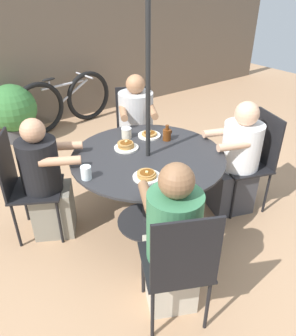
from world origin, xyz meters
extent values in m
plane|color=tan|center=(0.00, 0.00, 0.00)|extent=(12.00, 12.00, 0.00)
cube|color=brown|center=(0.00, 2.90, 0.99)|extent=(10.00, 0.06, 1.99)
cylinder|color=#28282B|center=(0.00, 0.00, 0.01)|extent=(0.58, 0.58, 0.01)
cylinder|color=#28282B|center=(0.00, 0.00, 0.35)|extent=(0.10, 0.10, 0.70)
cylinder|color=#28282B|center=(0.00, 0.00, 0.71)|extent=(1.30, 1.30, 0.02)
cylinder|color=black|center=(0.00, 0.00, 1.13)|extent=(0.04, 0.04, 2.27)
cylinder|color=black|center=(-0.50, -0.62, 0.23)|extent=(0.02, 0.02, 0.45)
cylinder|color=black|center=(-0.18, -0.78, 0.23)|extent=(0.02, 0.02, 0.45)
cylinder|color=black|center=(-0.65, -0.94, 0.23)|extent=(0.02, 0.02, 0.45)
cylinder|color=black|center=(-0.33, -1.10, 0.23)|extent=(0.02, 0.02, 0.45)
cube|color=black|center=(-0.41, -0.86, 0.46)|extent=(0.56, 0.56, 0.02)
cube|color=black|center=(-0.50, -1.04, 0.71)|extent=(0.37, 0.19, 0.49)
cube|color=beige|center=(-0.37, -0.76, 0.23)|extent=(0.45, 0.46, 0.45)
cylinder|color=#38754C|center=(-0.39, -0.81, 0.69)|extent=(0.34, 0.34, 0.49)
sphere|color=brown|center=(-0.39, -0.81, 1.03)|extent=(0.21, 0.21, 0.21)
cylinder|color=brown|center=(-0.43, -0.58, 0.81)|extent=(0.19, 0.29, 0.07)
cylinder|color=brown|center=(-0.19, -0.70, 0.81)|extent=(0.19, 0.29, 0.07)
cylinder|color=black|center=(0.67, -0.43, 0.23)|extent=(0.02, 0.02, 0.45)
cylinder|color=black|center=(0.79, -0.09, 0.23)|extent=(0.02, 0.02, 0.45)
cylinder|color=black|center=(1.01, -0.54, 0.23)|extent=(0.02, 0.02, 0.45)
cylinder|color=black|center=(1.13, -0.21, 0.23)|extent=(0.02, 0.02, 0.45)
cube|color=black|center=(0.90, -0.32, 0.46)|extent=(0.53, 0.53, 0.02)
cube|color=black|center=(1.09, -0.38, 0.71)|extent=(0.15, 0.38, 0.49)
cube|color=#3D3D42|center=(0.79, -0.28, 0.23)|extent=(0.47, 0.45, 0.45)
cylinder|color=white|center=(0.84, -0.30, 0.67)|extent=(0.36, 0.36, 0.44)
sphere|color=#DBA884|center=(0.84, -0.30, 0.99)|extent=(0.22, 0.22, 0.22)
cylinder|color=#DBA884|center=(0.63, -0.37, 0.77)|extent=(0.29, 0.16, 0.07)
cylinder|color=#DBA884|center=(0.72, -0.10, 0.77)|extent=(0.29, 0.16, 0.07)
cylinder|color=black|center=(0.52, 0.61, 0.23)|extent=(0.02, 0.02, 0.45)
cylinder|color=black|center=(0.20, 0.77, 0.23)|extent=(0.02, 0.02, 0.45)
cylinder|color=black|center=(0.68, 0.92, 0.23)|extent=(0.02, 0.02, 0.45)
cylinder|color=black|center=(0.37, 1.09, 0.23)|extent=(0.02, 0.02, 0.45)
cube|color=black|center=(0.44, 0.85, 0.46)|extent=(0.56, 0.56, 0.02)
cube|color=black|center=(0.54, 1.02, 0.71)|extent=(0.36, 0.20, 0.49)
cube|color=slate|center=(0.39, 0.74, 0.23)|extent=(0.49, 0.50, 0.45)
cylinder|color=#B2B2B2|center=(0.42, 0.79, 0.71)|extent=(0.37, 0.37, 0.52)
sphere|color=#A3704C|center=(0.42, 0.79, 1.06)|extent=(0.20, 0.20, 0.20)
cylinder|color=#A3704C|center=(0.46, 0.55, 0.84)|extent=(0.21, 0.31, 0.07)
cylinder|color=#A3704C|center=(0.19, 0.69, 0.84)|extent=(0.21, 0.31, 0.07)
cylinder|color=black|center=(-0.60, 0.53, 0.23)|extent=(0.02, 0.02, 0.45)
cylinder|color=black|center=(-0.77, 0.22, 0.23)|extent=(0.02, 0.02, 0.45)
cylinder|color=black|center=(-0.91, 0.70, 0.23)|extent=(0.02, 0.02, 0.45)
cylinder|color=black|center=(-1.08, 0.39, 0.23)|extent=(0.02, 0.02, 0.45)
cube|color=black|center=(-0.84, 0.46, 0.46)|extent=(0.57, 0.57, 0.02)
cube|color=black|center=(-1.01, 0.55, 0.71)|extent=(0.21, 0.36, 0.49)
cube|color=gray|center=(-0.74, 0.41, 0.23)|extent=(0.44, 0.43, 0.45)
cylinder|color=black|center=(-0.79, 0.43, 0.68)|extent=(0.32, 0.32, 0.46)
sphere|color=tan|center=(-0.79, 0.43, 1.00)|extent=(0.19, 0.19, 0.19)
cylinder|color=tan|center=(-0.55, 0.45, 0.79)|extent=(0.31, 0.21, 0.07)
cylinder|color=tan|center=(-0.68, 0.22, 0.79)|extent=(0.31, 0.21, 0.07)
cylinder|color=silver|center=(-0.08, 0.21, 0.73)|extent=(0.21, 0.21, 0.02)
cylinder|color=#AD7A3D|center=(-0.08, 0.21, 0.74)|extent=(0.14, 0.14, 0.01)
cylinder|color=#AD7A3D|center=(-0.08, 0.21, 0.76)|extent=(0.13, 0.13, 0.01)
cylinder|color=#AD7A3D|center=(-0.09, 0.22, 0.77)|extent=(0.14, 0.14, 0.01)
ellipsoid|color=brown|center=(-0.08, 0.21, 0.78)|extent=(0.11, 0.10, 0.00)
cube|color=#F4E084|center=(-0.08, 0.22, 0.79)|extent=(0.02, 0.02, 0.01)
cylinder|color=silver|center=(0.23, 0.30, 0.73)|extent=(0.21, 0.21, 0.02)
cylinder|color=#AD7A3D|center=(0.23, 0.30, 0.74)|extent=(0.14, 0.14, 0.01)
cylinder|color=#AD7A3D|center=(0.23, 0.29, 0.75)|extent=(0.14, 0.14, 0.01)
ellipsoid|color=brown|center=(0.23, 0.30, 0.76)|extent=(0.11, 0.10, 0.00)
cube|color=#F4E084|center=(0.23, 0.29, 0.76)|extent=(0.03, 0.03, 0.01)
cylinder|color=silver|center=(-0.22, -0.28, 0.73)|extent=(0.21, 0.21, 0.02)
cylinder|color=#AD7A3D|center=(-0.22, -0.29, 0.74)|extent=(0.14, 0.14, 0.01)
cylinder|color=#AD7A3D|center=(-0.22, -0.29, 0.75)|extent=(0.14, 0.14, 0.01)
cylinder|color=#AD7A3D|center=(-0.22, -0.28, 0.76)|extent=(0.14, 0.14, 0.01)
ellipsoid|color=brown|center=(-0.22, -0.28, 0.77)|extent=(0.11, 0.10, 0.00)
cube|color=#F4E084|center=(-0.22, -0.28, 0.77)|extent=(0.03, 0.03, 0.01)
cylinder|color=#602D0F|center=(0.31, 0.14, 0.77)|extent=(0.08, 0.08, 0.10)
cylinder|color=#602D0F|center=(0.31, 0.14, 0.84)|extent=(0.03, 0.03, 0.04)
torus|color=#602D0F|center=(0.35, 0.14, 0.79)|extent=(0.05, 0.01, 0.05)
cylinder|color=beige|center=(0.04, 0.40, 0.76)|extent=(0.09, 0.09, 0.09)
cylinder|color=white|center=(0.04, 0.40, 0.81)|extent=(0.09, 0.09, 0.01)
cylinder|color=silver|center=(-0.58, -0.02, 0.77)|extent=(0.08, 0.08, 0.10)
torus|color=black|center=(-0.07, 2.53, 0.38)|extent=(0.77, 0.16, 0.76)
torus|color=black|center=(0.76, 2.63, 0.38)|extent=(0.77, 0.16, 0.76)
cylinder|color=#B2B2B7|center=(0.34, 2.58, 0.64)|extent=(0.68, 0.11, 0.03)
cylinder|color=#B2B2B7|center=(0.51, 2.60, 0.51)|extent=(0.52, 0.09, 0.29)
cylinder|color=#B2B2B7|center=(0.14, 2.56, 0.70)|extent=(0.03, 0.03, 0.10)
ellipsoid|color=black|center=(0.14, 2.56, 0.76)|extent=(0.21, 0.09, 0.04)
cylinder|color=#B2B2B7|center=(0.72, 2.62, 0.71)|extent=(0.08, 0.44, 0.03)
cylinder|color=#3D3D3F|center=(-0.43, 2.53, 0.10)|extent=(0.36, 0.36, 0.20)
sphere|color=#387538|center=(-0.43, 2.53, 0.47)|extent=(0.64, 0.64, 0.64)
camera|label=1|loc=(-1.42, -1.96, 2.03)|focal=35.00mm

